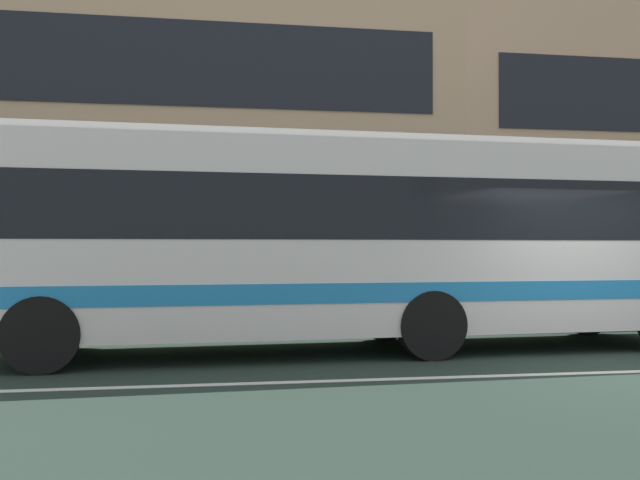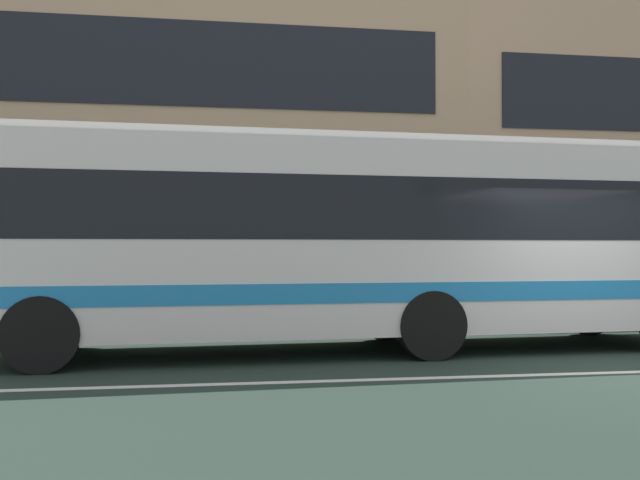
% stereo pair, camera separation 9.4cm
% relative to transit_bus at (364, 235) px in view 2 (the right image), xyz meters
% --- Properties ---
extents(ground_plane, '(160.00, 160.00, 0.00)m').
position_rel_transit_bus_xyz_m(ground_plane, '(3.02, -2.50, -1.81)').
color(ground_plane, '#23322A').
extents(lane_centre_line, '(60.00, 0.16, 0.01)m').
position_rel_transit_bus_xyz_m(lane_centre_line, '(3.02, -2.50, -1.80)').
color(lane_centre_line, silver).
rests_on(lane_centre_line, ground_plane).
extents(hedge_row_far, '(23.83, 1.10, 0.76)m').
position_rel_transit_bus_xyz_m(hedge_row_far, '(4.48, 3.86, -1.43)').
color(hedge_row_far, '#1C5520').
rests_on(hedge_row_far, ground_plane).
extents(apartment_block_left, '(23.14, 9.69, 10.56)m').
position_rel_transit_bus_xyz_m(apartment_block_left, '(-7.24, 11.63, 3.47)').
color(apartment_block_left, tan).
rests_on(apartment_block_left, ground_plane).
extents(transit_bus, '(11.36, 3.06, 3.28)m').
position_rel_transit_bus_xyz_m(transit_bus, '(0.00, 0.00, 0.00)').
color(transit_bus, silver).
rests_on(transit_bus, ground_plane).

